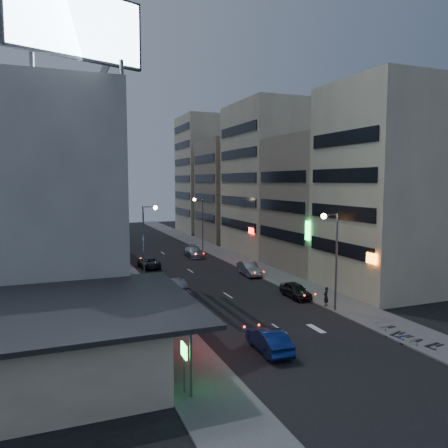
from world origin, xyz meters
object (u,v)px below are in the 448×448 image
road_car_silver (177,286)px  scooter_black_a (437,334)px  scooter_silver_a (416,329)px  scooter_black_b (399,323)px  parked_car_right_far (194,252)px  person (326,296)px  parked_car_right_near (296,290)px  parked_car_left (149,262)px  scooter_silver_b (390,317)px  scooter_blue (409,327)px  parked_car_right_mid (249,269)px  road_car_blue (269,340)px

road_car_silver → scooter_black_a: 22.58m
scooter_silver_a → scooter_black_b: size_ratio=1.06×
parked_car_right_far → road_car_silver: (-7.67, -18.76, 0.04)m
person → parked_car_right_far: bearing=-111.9°
parked_car_right_near → scooter_black_b: parked_car_right_near is taller
road_car_silver → person: size_ratio=3.28×
scooter_black_a → parked_car_left: bearing=12.4°
parked_car_left → scooter_silver_b: parked_car_left is taller
scooter_black_a → scooter_blue: bearing=9.2°
parked_car_left → road_car_silver: 13.44m
parked_car_right_mid → scooter_silver_b: (2.27, -19.90, -0.03)m
road_car_silver → scooter_silver_b: 19.24m
scooter_blue → scooter_black_b: bearing=8.9°
parked_car_right_mid → scooter_silver_a: parked_car_right_mid is taller
parked_car_right_near → parked_car_left: (-9.76, 18.73, -0.01)m
parked_car_right_near → parked_car_right_mid: parked_car_right_mid is taller
parked_car_right_near → road_car_blue: size_ratio=0.92×
parked_car_left → road_car_blue: road_car_blue is taller
parked_car_left → parked_car_right_far: parked_car_right_far is taller
person → scooter_black_a: size_ratio=0.83×
parked_car_right_mid → parked_car_left: size_ratio=0.93×
parked_car_left → person: 24.76m
road_car_blue → scooter_blue: size_ratio=2.47×
parked_car_right_mid → scooter_silver_b: parked_car_right_mid is taller
parked_car_right_near → parked_car_left: size_ratio=0.83×
road_car_silver → scooter_black_b: bearing=129.9°
person → parked_car_right_mid: bearing=-115.1°
road_car_silver → road_car_blue: bearing=99.8°
scooter_silver_a → scooter_black_b: bearing=-13.3°
parked_car_right_far → scooter_blue: (4.27, -35.72, -0.07)m
parked_car_left → scooter_silver_a: parked_car_left is taller
parked_car_right_near → scooter_black_a: bearing=-77.1°
parked_car_left → scooter_blue: parked_car_left is taller
parked_car_left → scooter_silver_a: size_ratio=2.42×
scooter_black_b → parked_car_right_near: bearing=-8.9°
person → scooter_blue: (1.30, -7.99, -0.27)m
road_car_blue → scooter_blue: 10.33m
scooter_silver_a → scooter_silver_b: size_ratio=1.03×
parked_car_right_near → scooter_blue: (2.08, -11.67, -0.02)m
parked_car_right_mid → parked_car_right_far: bearing=103.5°
parked_car_right_far → scooter_silver_a: parked_car_right_far is taller
parked_car_left → parked_car_right_near: bearing=118.5°
parked_car_left → scooter_silver_b: size_ratio=2.48×
parked_car_right_near → parked_car_right_mid: size_ratio=0.89×
parked_car_right_near → scooter_silver_a: 12.47m
parked_car_right_far → scooter_silver_b: (4.52, -33.64, -0.01)m
parked_car_right_mid → scooter_silver_a: (1.96, -22.62, -0.01)m
road_car_silver → scooter_blue: (11.94, -16.95, -0.11)m
parked_car_right_far → scooter_black_b: 35.14m
road_car_blue → scooter_black_b: bearing=-178.5°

